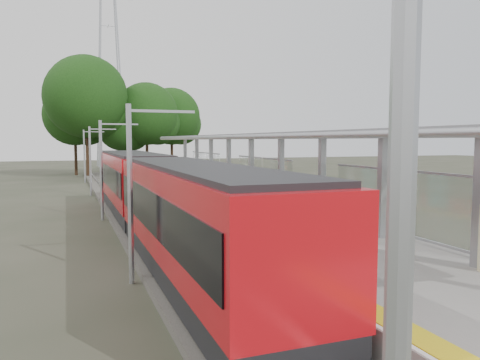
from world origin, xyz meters
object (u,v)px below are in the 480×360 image
at_px(info_pillar_far, 194,175).
at_px(train, 154,193).
at_px(bench_mid, 304,200).
at_px(bench_far, 188,171).
at_px(bench_near, 364,214).
at_px(litter_bin, 233,186).

bearing_deg(info_pillar_far, train, -123.45).
bearing_deg(bench_mid, bench_far, 65.79).
xyz_separation_m(bench_near, bench_mid, (-0.43, 4.03, 0.08)).
height_order(bench_mid, bench_far, bench_far).
xyz_separation_m(bench_near, bench_far, (-0.61, 25.17, 0.10)).
relative_size(bench_mid, info_pillar_far, 0.87).
relative_size(info_pillar_far, litter_bin, 1.91).
height_order(train, bench_near, train).
bearing_deg(litter_bin, bench_mid, -84.77).
height_order(train, bench_far, train).
xyz_separation_m(bench_far, litter_bin, (-0.54, -13.34, -0.10)).
distance_m(train, bench_mid, 6.80).
xyz_separation_m(train, bench_near, (7.11, -5.24, -0.53)).
bearing_deg(litter_bin, bench_far, 87.69).
bearing_deg(bench_far, bench_mid, -113.52).
bearing_deg(info_pillar_far, litter_bin, -91.78).
relative_size(bench_mid, bench_far, 0.96).
relative_size(bench_far, info_pillar_far, 0.90).
relative_size(bench_near, litter_bin, 1.45).
height_order(bench_near, info_pillar_far, info_pillar_far).
height_order(bench_mid, info_pillar_far, info_pillar_far).
bearing_deg(bench_near, bench_mid, 84.22).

